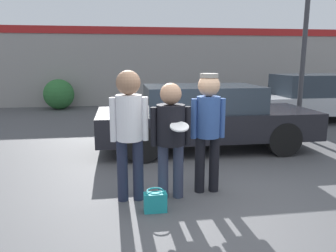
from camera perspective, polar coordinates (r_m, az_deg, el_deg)
ground_plane at (r=4.84m, az=5.43°, el=-12.54°), size 56.00×56.00×0.00m
storefront_building at (r=14.37m, az=-4.21°, el=10.37°), size 24.00×0.22×3.30m
person_left at (r=4.50m, az=-6.77°, el=0.44°), size 0.52×0.35×1.83m
person_middle_with_frisbee at (r=4.57m, az=0.49°, el=-0.78°), size 0.57×0.60×1.66m
person_right at (r=4.81m, az=6.99°, el=0.75°), size 0.51×0.34×1.77m
parked_car_near at (r=7.25m, az=6.39°, el=1.60°), size 4.70×1.78×1.41m
parked_car_far at (r=11.58m, az=23.94°, el=4.51°), size 4.36×1.85×1.49m
street_lamp at (r=9.25m, az=24.66°, el=18.76°), size 1.43×0.35×5.27m
shrub at (r=13.82m, az=-18.47°, el=5.28°), size 1.20×1.20×1.20m
handbag at (r=4.41m, az=-2.23°, el=-12.99°), size 0.30×0.23×0.30m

